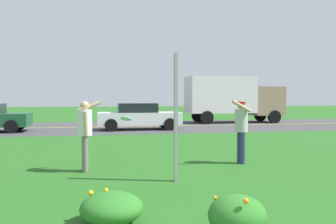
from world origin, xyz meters
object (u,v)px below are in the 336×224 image
Objects in this scene: frisbee_pale_blue at (126,119)px; box_truck_tan at (232,97)px; person_thrower_white_shirt at (85,129)px; car_white_center_right at (139,116)px; sign_post_near_path at (176,117)px; person_catcher_red_cap_gray_shirt at (241,126)px.

frisbee_pale_blue is 17.58m from box_truck_tan.
person_thrower_white_shirt is at bearing 168.24° from frisbee_pale_blue.
person_thrower_white_shirt is at bearing -102.77° from car_white_center_right.
car_white_center_right is at bearing -149.02° from box_truck_tan.
frisbee_pale_blue is (-0.95, 1.18, -0.09)m from sign_post_near_path.
box_truck_tan reaches higher than person_thrower_white_shirt.
person_catcher_red_cap_gray_shirt is at bearing 37.85° from sign_post_near_path.
box_truck_tan is at bearing 30.98° from car_white_center_right.
box_truck_tan reaches higher than car_white_center_right.
person_catcher_red_cap_gray_shirt is 0.25× the size of box_truck_tan.
person_thrower_white_shirt is 0.37× the size of car_white_center_right.
box_truck_tan reaches higher than sign_post_near_path.
frisbee_pale_blue is at bearing -11.76° from person_thrower_white_shirt.
sign_post_near_path reaches higher than person_thrower_white_shirt.
person_catcher_red_cap_gray_shirt reaches higher than frisbee_pale_blue.
sign_post_near_path reaches higher than frisbee_pale_blue.
box_truck_tan is (5.50, 14.85, 0.80)m from person_catcher_red_cap_gray_shirt.
person_thrower_white_shirt reaches higher than car_white_center_right.
frisbee_pale_blue is (0.95, -0.20, 0.25)m from person_thrower_white_shirt.
person_thrower_white_shirt reaches higher than frisbee_pale_blue.
person_thrower_white_shirt is 0.25× the size of box_truck_tan.
sign_post_near_path is 9.51× the size of frisbee_pale_blue.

